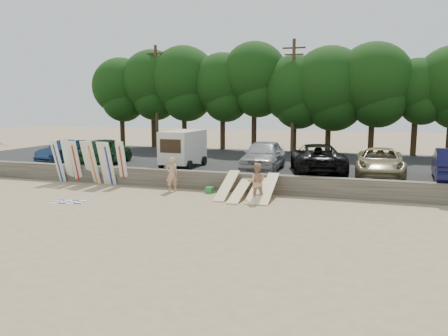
# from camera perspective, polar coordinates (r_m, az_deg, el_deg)

# --- Properties ---
(ground) EXTENTS (120.00, 120.00, 0.00)m
(ground) POSITION_cam_1_polar(r_m,az_deg,el_deg) (21.03, -3.69, -4.39)
(ground) COLOR tan
(ground) RESTS_ON ground
(seawall) EXTENTS (44.00, 0.50, 1.00)m
(seawall) POSITION_cam_1_polar(r_m,az_deg,el_deg) (23.69, -1.03, -1.70)
(seawall) COLOR #6B6356
(seawall) RESTS_ON ground
(parking_lot) EXTENTS (44.00, 14.50, 0.70)m
(parking_lot) POSITION_cam_1_polar(r_m,az_deg,el_deg) (30.82, 3.51, 0.33)
(parking_lot) COLOR #282828
(parking_lot) RESTS_ON ground
(treeline) EXTENTS (33.49, 6.47, 9.20)m
(treeline) POSITION_cam_1_polar(r_m,az_deg,el_deg) (37.45, 6.19, 10.95)
(treeline) COLOR #382616
(treeline) RESTS_ON parking_lot
(utility_poles) EXTENTS (25.80, 0.26, 9.00)m
(utility_poles) POSITION_cam_1_polar(r_m,az_deg,el_deg) (35.52, 9.00, 9.51)
(utility_poles) COLOR #473321
(utility_poles) RESTS_ON parking_lot
(box_trailer) EXTENTS (2.13, 3.66, 2.29)m
(box_trailer) POSITION_cam_1_polar(r_m,az_deg,el_deg) (27.57, -5.36, 2.78)
(box_trailer) COLOR beige
(box_trailer) RESTS_ON parking_lot
(car_0) EXTENTS (2.06, 4.60, 1.47)m
(car_0) POSITION_cam_1_polar(r_m,az_deg,el_deg) (32.15, -19.83, 2.13)
(car_0) COLOR #15274A
(car_0) RESTS_ON parking_lot
(car_1) EXTENTS (2.82, 5.49, 1.79)m
(car_1) POSITION_cam_1_polar(r_m,az_deg,el_deg) (29.77, -15.32, 2.18)
(car_1) COLOR black
(car_1) RESTS_ON parking_lot
(car_2) EXTENTS (2.36, 5.41, 1.81)m
(car_2) POSITION_cam_1_polar(r_m,az_deg,el_deg) (26.10, 5.16, 1.65)
(car_2) COLOR #9A989D
(car_2) RESTS_ON parking_lot
(car_3) EXTENTS (4.00, 6.53, 1.69)m
(car_3) POSITION_cam_1_polar(r_m,az_deg,el_deg) (25.78, 12.05, 1.28)
(car_3) COLOR black
(car_3) RESTS_ON parking_lot
(car_4) EXTENTS (2.56, 5.48, 1.52)m
(car_4) POSITION_cam_1_polar(r_m,az_deg,el_deg) (25.67, 19.72, 0.75)
(car_4) COLOR #8D815A
(car_4) RESTS_ON parking_lot
(surfboard_upright_0) EXTENTS (0.61, 0.76, 2.54)m
(surfboard_upright_0) POSITION_cam_1_polar(r_m,az_deg,el_deg) (27.77, -20.86, 0.83)
(surfboard_upright_0) COLOR white
(surfboard_upright_0) RESTS_ON ground
(surfboard_upright_1) EXTENTS (0.53, 0.59, 2.56)m
(surfboard_upright_1) POSITION_cam_1_polar(r_m,az_deg,el_deg) (27.62, -19.71, 0.88)
(surfboard_upright_1) COLOR white
(surfboard_upright_1) RESTS_ON ground
(surfboard_upright_2) EXTENTS (0.56, 0.79, 2.52)m
(surfboard_upright_2) POSITION_cam_1_polar(r_m,az_deg,el_deg) (27.18, -18.81, 0.77)
(surfboard_upright_2) COLOR white
(surfboard_upright_2) RESTS_ON ground
(surfboard_upright_3) EXTENTS (0.57, 0.77, 2.53)m
(surfboard_upright_3) POSITION_cam_1_polar(r_m,az_deg,el_deg) (26.85, -17.36, 0.75)
(surfboard_upright_3) COLOR white
(surfboard_upright_3) RESTS_ON ground
(surfboard_upright_4) EXTENTS (0.60, 0.78, 2.53)m
(surfboard_upright_4) POSITION_cam_1_polar(r_m,az_deg,el_deg) (26.42, -16.76, 0.66)
(surfboard_upright_4) COLOR white
(surfboard_upright_4) RESTS_ON ground
(surfboard_upright_5) EXTENTS (0.51, 0.78, 2.52)m
(surfboard_upright_5) POSITION_cam_1_polar(r_m,az_deg,el_deg) (25.95, -15.37, 0.57)
(surfboard_upright_5) COLOR white
(surfboard_upright_5) RESTS_ON ground
(surfboard_upright_6) EXTENTS (0.52, 0.76, 2.52)m
(surfboard_upright_6) POSITION_cam_1_polar(r_m,az_deg,el_deg) (25.75, -14.84, 0.54)
(surfboard_upright_6) COLOR white
(surfboard_upright_6) RESTS_ON ground
(surfboard_upright_7) EXTENTS (0.51, 0.61, 2.55)m
(surfboard_upright_7) POSITION_cam_1_polar(r_m,az_deg,el_deg) (25.56, -13.17, 0.58)
(surfboard_upright_7) COLOR white
(surfboard_upright_7) RESTS_ON ground
(surfboard_low_0) EXTENTS (0.56, 2.83, 1.13)m
(surfboard_low_0) POSITION_cam_1_polar(r_m,az_deg,el_deg) (22.03, 0.40, -2.28)
(surfboard_low_0) COLOR beige
(surfboard_low_0) RESTS_ON ground
(surfboard_low_1) EXTENTS (0.56, 2.92, 0.81)m
(surfboard_low_1) POSITION_cam_1_polar(r_m,az_deg,el_deg) (21.62, 2.13, -2.93)
(surfboard_low_1) COLOR beige
(surfboard_low_1) RESTS_ON ground
(surfboard_low_2) EXTENTS (0.56, 2.89, 0.94)m
(surfboard_low_2) POSITION_cam_1_polar(r_m,az_deg,el_deg) (21.54, 4.30, -2.82)
(surfboard_low_2) COLOR beige
(surfboard_low_2) RESTS_ON ground
(surfboard_low_3) EXTENTS (0.56, 2.83, 1.12)m
(surfboard_low_3) POSITION_cam_1_polar(r_m,az_deg,el_deg) (21.40, 5.79, -2.66)
(surfboard_low_3) COLOR beige
(surfboard_low_3) RESTS_ON ground
(beachgoer_a) EXTENTS (0.79, 0.79, 1.85)m
(beachgoer_a) POSITION_cam_1_polar(r_m,az_deg,el_deg) (23.41, -6.84, -0.83)
(beachgoer_a) COLOR tan
(beachgoer_a) RESTS_ON ground
(beachgoer_b) EXTENTS (1.04, 0.89, 1.87)m
(beachgoer_b) POSITION_cam_1_polar(r_m,az_deg,el_deg) (20.92, 4.26, -1.85)
(beachgoer_b) COLOR tan
(beachgoer_b) RESTS_ON ground
(cooler) EXTENTS (0.43, 0.36, 0.32)m
(cooler) POSITION_cam_1_polar(r_m,az_deg,el_deg) (22.93, -1.89, -2.90)
(cooler) COLOR #268C36
(cooler) RESTS_ON ground
(gear_bag) EXTENTS (0.35, 0.32, 0.22)m
(gear_bag) POSITION_cam_1_polar(r_m,az_deg,el_deg) (23.00, -0.01, -2.99)
(gear_bag) COLOR orange
(gear_bag) RESTS_ON ground
(beach_towel) EXTENTS (1.73, 1.73, 0.00)m
(beach_towel) POSITION_cam_1_polar(r_m,az_deg,el_deg) (22.16, -19.58, -4.18)
(beach_towel) COLOR white
(beach_towel) RESTS_ON ground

